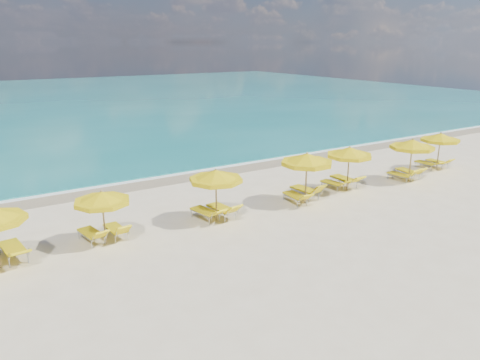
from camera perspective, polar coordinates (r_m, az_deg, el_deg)
ground_plane at (r=21.00m, az=2.19°, el=-4.12°), size 120.00×120.00×0.00m
ocean at (r=65.56m, az=-22.54°, el=8.75°), size 120.00×80.00×0.30m
wet_sand_band at (r=27.11m, az=-6.67°, el=0.55°), size 120.00×2.60×0.01m
foam_line at (r=27.81m, az=-7.39°, el=0.93°), size 120.00×1.20×0.03m
whitecap_near at (r=34.38m, az=-22.88°, el=2.75°), size 14.00×0.36×0.05m
whitecap_far at (r=45.12m, az=-6.73°, el=6.93°), size 18.00×0.30×0.05m
umbrella_2 at (r=18.07m, az=-16.48°, el=-2.15°), size 2.25×2.25×2.14m
umbrella_3 at (r=19.61m, az=-2.96°, el=0.44°), size 2.45×2.45×2.31m
umbrella_4 at (r=22.01m, az=8.16°, el=2.48°), size 3.22×3.22×2.49m
umbrella_5 at (r=24.34m, az=13.19°, el=3.27°), size 3.01×3.01×2.35m
umbrella_6 at (r=27.03m, az=20.27°, el=4.06°), size 2.55×2.55×2.40m
umbrella_7 at (r=30.27m, az=23.24°, el=4.76°), size 2.29×2.29×2.27m
lounger_1_right at (r=18.49m, az=-25.87°, el=-7.98°), size 0.90×2.15×0.77m
lounger_2_left at (r=18.90m, az=-17.60°, el=-6.61°), size 0.86×1.83×0.78m
lounger_2_right at (r=19.08m, az=-14.86°, el=-6.18°), size 0.68×1.72×0.80m
lounger_3_left at (r=20.26m, az=-4.18°, el=-4.26°), size 0.94×1.97×0.77m
lounger_3_right at (r=20.54m, az=-2.20°, el=-3.90°), size 0.84×1.97×0.85m
lounger_4_left at (r=22.41m, az=6.80°, el=-2.29°), size 0.76×1.87×0.77m
lounger_4_right at (r=23.24m, az=7.99°, el=-1.57°), size 0.81×1.99×0.94m
lounger_5_left at (r=24.88m, az=11.26°, el=-0.64°), size 0.78×1.70×0.68m
lounger_5_right at (r=25.44m, az=12.62°, el=-0.23°), size 0.73×2.06×0.85m
lounger_6_left at (r=27.35m, az=18.95°, el=0.35°), size 0.81×1.72×0.81m
lounger_6_right at (r=28.07m, az=19.81°, el=0.70°), size 0.88×1.91×0.83m
lounger_7_left at (r=30.54m, az=21.77°, el=1.68°), size 0.60×1.74×0.65m
lounger_7_right at (r=31.18m, az=22.92°, el=1.84°), size 0.59×1.69×0.73m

